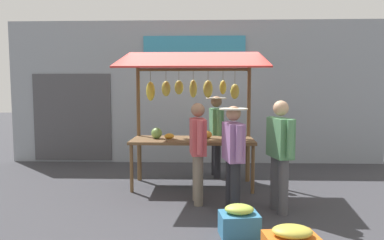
{
  "coord_description": "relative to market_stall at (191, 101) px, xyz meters",
  "views": [
    {
      "loc": [
        -0.2,
        6.19,
        1.77
      ],
      "look_at": [
        0.0,
        0.3,
        1.25
      ],
      "focal_mm": 32.29,
      "sensor_mm": 36.0,
      "label": 1
    }
  ],
  "objects": [
    {
      "name": "ground_plane",
      "position": [
        -0.03,
        0.05,
        -1.56
      ],
      "size": [
        40.0,
        40.0,
        0.0
      ],
      "primitive_type": "plane",
      "color": "#38383D"
    },
    {
      "name": "shopper_with_ponytail",
      "position": [
        -0.14,
        0.97,
        -0.66
      ],
      "size": [
        0.28,
        0.67,
        1.57
      ],
      "rotation": [
        0.0,
        0.0,
        -1.45
      ],
      "color": "#726656",
      "rests_on": "ground"
    },
    {
      "name": "shopper_with_shopping_bag",
      "position": [
        -1.32,
        1.31,
        -0.62
      ],
      "size": [
        0.33,
        0.68,
        1.62
      ],
      "rotation": [
        0.0,
        0.0,
        -1.34
      ],
      "color": "#4C4C51",
      "rests_on": "ground"
    },
    {
      "name": "produce_crate_side",
      "position": [
        -0.66,
        2.19,
        -1.38
      ],
      "size": [
        0.51,
        0.4,
        0.39
      ],
      "color": "teal",
      "rests_on": "ground"
    },
    {
      "name": "street_backdrop",
      "position": [
        0.03,
        -2.14,
        0.14
      ],
      "size": [
        9.0,
        0.3,
        3.4
      ],
      "color": "#8C939E",
      "rests_on": "ground"
    },
    {
      "name": "vendor_with_sunhat",
      "position": [
        -0.48,
        -0.7,
        -0.59
      ],
      "size": [
        0.43,
        0.7,
        1.64
      ],
      "rotation": [
        0.0,
        0.0,
        1.71
      ],
      "color": "#232328",
      "rests_on": "ground"
    },
    {
      "name": "market_stall",
      "position": [
        0.0,
        0.0,
        0.0
      ],
      "size": [
        2.5,
        1.46,
        2.5
      ],
      "color": "brown",
      "rests_on": "ground"
    },
    {
      "name": "shopper_in_grey_tee",
      "position": [
        -0.65,
        1.39,
        -0.66
      ],
      "size": [
        0.4,
        0.66,
        1.54
      ],
      "rotation": [
        0.0,
        0.0,
        -1.38
      ],
      "color": "#232328",
      "rests_on": "ground"
    }
  ]
}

